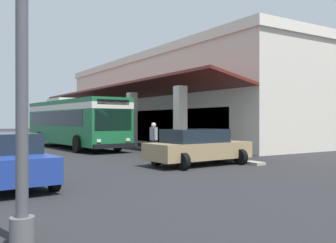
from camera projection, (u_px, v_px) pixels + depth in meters
name	position (u px, v px, depth m)	size (l,w,h in m)	color
ground	(152.00, 141.00, 32.45)	(120.00, 120.00, 0.00)	#262628
curb_strip	(101.00, 143.00, 29.59)	(34.31, 0.50, 0.12)	#9E998E
plaza_building	(198.00, 101.00, 34.70)	(28.89, 17.09, 7.25)	beige
transit_bus	(74.00, 120.00, 24.73)	(11.37, 3.40, 3.34)	#196638
parked_sedan_blue	(4.00, 159.00, 10.40)	(4.50, 2.20, 1.47)	navy
parked_sedan_tan	(198.00, 147.00, 15.23)	(2.61, 4.50, 1.47)	#9E845B
pedestrian	(154.00, 138.00, 18.52)	(0.67, 0.35, 1.72)	#38383D
potted_palm	(88.00, 131.00, 36.60)	(1.85, 1.64, 2.38)	gray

